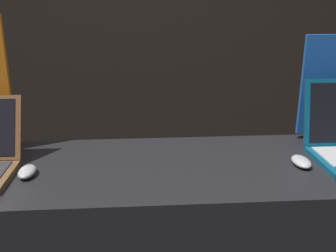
# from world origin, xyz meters

# --- Properties ---
(wall_back) EXTENTS (8.00, 0.05, 2.80)m
(wall_back) POSITION_xyz_m (0.00, 2.05, 1.40)
(wall_back) COLOR black
(wall_back) RESTS_ON ground_plane
(mouse_front) EXTENTS (0.06, 0.10, 0.03)m
(mouse_front) POSITION_xyz_m (-0.48, 0.23, 0.89)
(mouse_front) COLOR #B2B2B7
(mouse_front) RESTS_ON display_counter
(mouse_back) EXTENTS (0.06, 0.11, 0.03)m
(mouse_back) POSITION_xyz_m (0.49, 0.25, 0.89)
(mouse_back) COLOR #B2B2B7
(mouse_back) RESTS_ON display_counter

